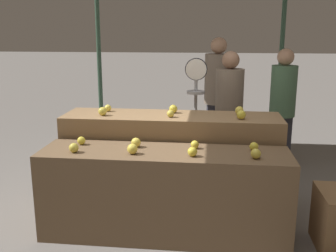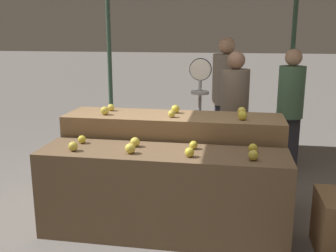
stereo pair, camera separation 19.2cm
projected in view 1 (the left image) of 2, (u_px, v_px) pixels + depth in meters
The scene contains 21 objects.
ground_plane at pixel (165, 234), 3.53m from camera, with size 60.00×60.00×0.00m, color slate.
display_counter_front at pixel (164, 194), 3.44m from camera, with size 2.15×0.55×0.77m, color brown.
display_counter_back at pixel (172, 161), 4.00m from camera, with size 2.15×0.55×0.96m, color olive.
apple_front_0 at pixel (74, 148), 3.31m from camera, with size 0.08×0.08×0.08m, color gold.
apple_front_1 at pixel (132, 149), 3.26m from camera, with size 0.09×0.09×0.09m, color yellow.
apple_front_2 at pixel (192, 152), 3.20m from camera, with size 0.08×0.08×0.08m, color gold.
apple_front_3 at pixel (256, 154), 3.15m from camera, with size 0.08×0.08×0.08m, color gold.
apple_front_4 at pixel (81, 141), 3.54m from camera, with size 0.07×0.07×0.07m, color gold.
apple_front_5 at pixel (136, 142), 3.46m from camera, with size 0.08×0.08×0.08m, color yellow.
apple_front_6 at pixel (195, 145), 3.42m from camera, with size 0.07×0.07×0.07m, color gold.
apple_front_7 at pixel (254, 147), 3.35m from camera, with size 0.08×0.08×0.08m, color gold.
apple_back_0 at pixel (103, 111), 3.85m from camera, with size 0.08×0.08×0.08m, color gold.
apple_back_1 at pixel (170, 114), 3.77m from camera, with size 0.07×0.07×0.07m, color gold.
apple_back_2 at pixel (241, 115), 3.69m from camera, with size 0.09×0.09×0.09m, color gold.
apple_back_3 at pixel (108, 108), 4.05m from camera, with size 0.07×0.07×0.07m, color yellow.
apple_back_4 at pixel (173, 109), 3.97m from camera, with size 0.08×0.08×0.08m, color gold.
apple_back_5 at pixel (239, 110), 3.89m from camera, with size 0.08×0.08×0.08m, color yellow.
produce_scale at pixel (196, 96), 4.39m from camera, with size 0.25×0.20×1.48m.
person_vendor_at_scale at pixel (229, 107), 4.63m from camera, with size 0.34×0.34×1.55m.
person_customer_left at pixel (283, 102), 4.92m from camera, with size 0.39×0.39×1.57m.
person_customer_right at pixel (218, 90), 5.45m from camera, with size 0.41×0.41×1.69m.
Camera 1 is at (0.39, -3.18, 1.77)m, focal length 42.00 mm.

